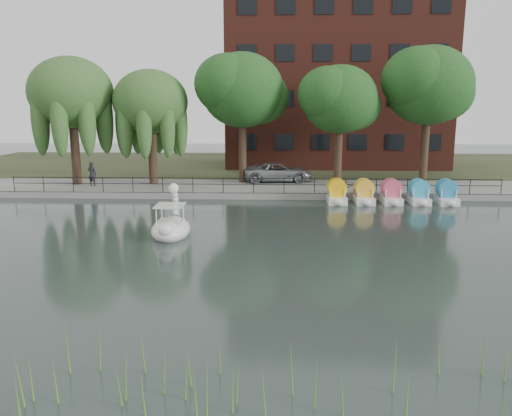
# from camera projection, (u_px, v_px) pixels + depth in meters

# --- Properties ---
(ground_plane) EXTENTS (120.00, 120.00, 0.00)m
(ground_plane) POSITION_uv_depth(u_px,v_px,m) (240.00, 260.00, 19.88)
(ground_plane) COLOR #3F4D49
(promenade) EXTENTS (40.00, 6.00, 0.40)m
(promenade) POSITION_uv_depth(u_px,v_px,m) (255.00, 189.00, 35.50)
(promenade) COLOR gray
(promenade) RESTS_ON ground_plane
(kerb) EXTENTS (40.00, 0.25, 0.40)m
(kerb) POSITION_uv_depth(u_px,v_px,m) (253.00, 196.00, 32.61)
(kerb) COLOR gray
(kerb) RESTS_ON ground_plane
(land_strip) EXTENTS (60.00, 22.00, 0.36)m
(land_strip) POSITION_uv_depth(u_px,v_px,m) (260.00, 165.00, 49.20)
(land_strip) COLOR #47512D
(land_strip) RESTS_ON ground_plane
(railing) EXTENTS (32.00, 0.05, 1.00)m
(railing) POSITION_uv_depth(u_px,v_px,m) (253.00, 181.00, 32.61)
(railing) COLOR black
(railing) RESTS_ON promenade
(apartment_building) EXTENTS (20.00, 10.07, 18.00)m
(apartment_building) POSITION_uv_depth(u_px,v_px,m) (335.00, 69.00, 47.04)
(apartment_building) COLOR #4C1E16
(apartment_building) RESTS_ON land_strip
(willow_left) EXTENTS (5.88, 5.88, 9.01)m
(willow_left) POSITION_uv_depth(u_px,v_px,m) (71.00, 93.00, 35.08)
(willow_left) COLOR #473323
(willow_left) RESTS_ON promenade
(willow_mid) EXTENTS (5.32, 5.32, 8.15)m
(willow_mid) POSITION_uv_depth(u_px,v_px,m) (151.00, 102.00, 35.51)
(willow_mid) COLOR #473323
(willow_mid) RESTS_ON promenade
(broadleaf_center) EXTENTS (6.00, 6.00, 9.25)m
(broadleaf_center) POSITION_uv_depth(u_px,v_px,m) (242.00, 91.00, 36.09)
(broadleaf_center) COLOR #473323
(broadleaf_center) RESTS_ON promenade
(broadleaf_right) EXTENTS (5.40, 5.40, 8.32)m
(broadleaf_right) POSITION_uv_depth(u_px,v_px,m) (340.00, 100.00, 35.49)
(broadleaf_right) COLOR #473323
(broadleaf_right) RESTS_ON promenade
(broadleaf_far) EXTENTS (6.30, 6.30, 9.71)m
(broadleaf_far) POSITION_uv_depth(u_px,v_px,m) (429.00, 86.00, 36.03)
(broadleaf_far) COLOR #473323
(broadleaf_far) RESTS_ON promenade
(minivan) EXTENTS (3.19, 6.07, 1.63)m
(minivan) POSITION_uv_depth(u_px,v_px,m) (278.00, 171.00, 37.35)
(minivan) COLOR gray
(minivan) RESTS_ON promenade
(bicycle) EXTENTS (1.32, 1.80, 1.00)m
(bicycle) POSITION_uv_depth(u_px,v_px,m) (349.00, 185.00, 32.66)
(bicycle) COLOR gray
(bicycle) RESTS_ON promenade
(pedestrian) EXTENTS (0.80, 0.62, 1.98)m
(pedestrian) POSITION_uv_depth(u_px,v_px,m) (92.00, 172.00, 35.29)
(pedestrian) COLOR black
(pedestrian) RESTS_ON promenade
(swan_boat) EXTENTS (1.77, 2.94, 2.38)m
(swan_boat) POSITION_uv_depth(u_px,v_px,m) (171.00, 225.00, 23.47)
(swan_boat) COLOR white
(swan_boat) RESTS_ON ground_plane
(pedal_boat_row) EXTENTS (7.95, 1.70, 1.40)m
(pedal_boat_row) POSITION_uv_depth(u_px,v_px,m) (391.00, 194.00, 31.15)
(pedal_boat_row) COLOR white
(pedal_boat_row) RESTS_ON ground_plane
(reed_bank) EXTENTS (24.00, 2.40, 1.20)m
(reed_bank) POSITION_uv_depth(u_px,v_px,m) (304.00, 373.00, 10.40)
(reed_bank) COLOR #669938
(reed_bank) RESTS_ON ground_plane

